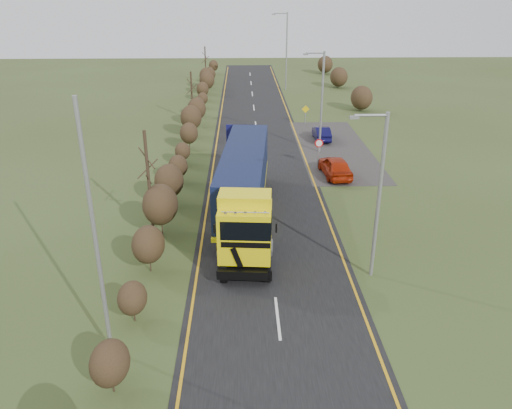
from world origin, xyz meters
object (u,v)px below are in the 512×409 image
object	(u,v)px
car_red_hatchback	(335,167)
streetlight_near	(378,191)
car_blue_sedan	(322,133)
lorry	(244,184)
speed_sign	(319,148)

from	to	relation	value
car_red_hatchback	streetlight_near	xyz separation A→B (m)	(-0.73, -13.77, 3.64)
car_blue_sedan	streetlight_near	size ratio (longest dim) A/B	0.47
car_red_hatchback	car_blue_sedan	world-z (taller)	car_red_hatchback
car_blue_sedan	lorry	bearing A→B (deg)	66.90
lorry	car_red_hatchback	distance (m)	10.18
lorry	speed_sign	size ratio (longest dim) A/B	6.42
car_blue_sedan	speed_sign	xyz separation A→B (m)	(-1.43, -7.74, 1.01)
lorry	car_blue_sedan	xyz separation A→B (m)	(7.16, 16.99, -1.72)
lorry	speed_sign	distance (m)	10.91
car_blue_sedan	streetlight_near	world-z (taller)	streetlight_near
car_red_hatchback	car_blue_sedan	bearing A→B (deg)	-97.60
speed_sign	car_red_hatchback	bearing A→B (deg)	-60.66
car_blue_sedan	speed_sign	size ratio (longest dim) A/B	1.61
car_red_hatchback	streetlight_near	world-z (taller)	streetlight_near
lorry	car_blue_sedan	bearing A→B (deg)	71.85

